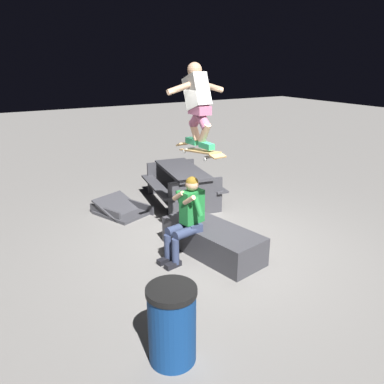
{
  "coord_description": "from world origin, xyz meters",
  "views": [
    {
      "loc": [
        -4.65,
        3.18,
        2.88
      ],
      "look_at": [
        -0.07,
        0.5,
        1.04
      ],
      "focal_mm": 35.81,
      "sensor_mm": 36.0,
      "label": 1
    }
  ],
  "objects_px": {
    "ledge_box_main": "(212,240)",
    "skateboard": "(199,151)",
    "kicker_ramp": "(122,211)",
    "skater_airborne": "(198,101)",
    "trash_bin": "(172,324)",
    "person_sitting_on_ledge": "(187,215)",
    "picnic_table_back": "(182,180)"
  },
  "relations": [
    {
      "from": "ledge_box_main",
      "to": "skateboard",
      "type": "bearing_deg",
      "value": 84.15
    },
    {
      "from": "skateboard",
      "to": "kicker_ramp",
      "type": "distance_m",
      "value": 2.77
    },
    {
      "from": "skateboard",
      "to": "skater_airborne",
      "type": "relative_size",
      "value": 0.91
    },
    {
      "from": "skateboard",
      "to": "kicker_ramp",
      "type": "height_order",
      "value": "skateboard"
    },
    {
      "from": "skater_airborne",
      "to": "trash_bin",
      "type": "xyz_separation_m",
      "value": [
        -1.76,
        1.35,
        -1.93
      ]
    },
    {
      "from": "person_sitting_on_ledge",
      "to": "kicker_ramp",
      "type": "height_order",
      "value": "person_sitting_on_ledge"
    },
    {
      "from": "person_sitting_on_ledge",
      "to": "skateboard",
      "type": "relative_size",
      "value": 1.25
    },
    {
      "from": "person_sitting_on_ledge",
      "to": "picnic_table_back",
      "type": "xyz_separation_m",
      "value": [
        2.15,
        -1.11,
        -0.2
      ]
    },
    {
      "from": "kicker_ramp",
      "to": "skateboard",
      "type": "bearing_deg",
      "value": -169.38
    },
    {
      "from": "person_sitting_on_ledge",
      "to": "trash_bin",
      "type": "relative_size",
      "value": 1.55
    },
    {
      "from": "skateboard",
      "to": "ledge_box_main",
      "type": "bearing_deg",
      "value": -95.85
    },
    {
      "from": "ledge_box_main",
      "to": "skater_airborne",
      "type": "relative_size",
      "value": 1.5
    },
    {
      "from": "skater_airborne",
      "to": "person_sitting_on_ledge",
      "type": "bearing_deg",
      "value": 93.0
    },
    {
      "from": "kicker_ramp",
      "to": "trash_bin",
      "type": "xyz_separation_m",
      "value": [
        -3.94,
        0.93,
        0.35
      ]
    },
    {
      "from": "ledge_box_main",
      "to": "trash_bin",
      "type": "xyz_separation_m",
      "value": [
        -1.68,
        1.58,
        0.19
      ]
    },
    {
      "from": "ledge_box_main",
      "to": "picnic_table_back",
      "type": "bearing_deg",
      "value": -17.36
    },
    {
      "from": "picnic_table_back",
      "to": "trash_bin",
      "type": "bearing_deg",
      "value": 149.73
    },
    {
      "from": "person_sitting_on_ledge",
      "to": "picnic_table_back",
      "type": "relative_size",
      "value": 0.67
    },
    {
      "from": "kicker_ramp",
      "to": "trash_bin",
      "type": "height_order",
      "value": "trash_bin"
    },
    {
      "from": "kicker_ramp",
      "to": "picnic_table_back",
      "type": "bearing_deg",
      "value": -91.59
    },
    {
      "from": "person_sitting_on_ledge",
      "to": "trash_bin",
      "type": "height_order",
      "value": "person_sitting_on_ledge"
    },
    {
      "from": "ledge_box_main",
      "to": "kicker_ramp",
      "type": "xyz_separation_m",
      "value": [
        2.26,
        0.65,
        -0.16
      ]
    },
    {
      "from": "skateboard",
      "to": "kicker_ramp",
      "type": "relative_size",
      "value": 0.89
    },
    {
      "from": "picnic_table_back",
      "to": "person_sitting_on_ledge",
      "type": "bearing_deg",
      "value": 152.64
    },
    {
      "from": "person_sitting_on_ledge",
      "to": "trash_bin",
      "type": "distance_m",
      "value": 2.13
    },
    {
      "from": "skateboard",
      "to": "picnic_table_back",
      "type": "relative_size",
      "value": 0.54
    },
    {
      "from": "picnic_table_back",
      "to": "kicker_ramp",
      "type": "bearing_deg",
      "value": 88.41
    },
    {
      "from": "person_sitting_on_ledge",
      "to": "picnic_table_back",
      "type": "height_order",
      "value": "person_sitting_on_ledge"
    },
    {
      "from": "skater_airborne",
      "to": "trash_bin",
      "type": "relative_size",
      "value": 1.36
    },
    {
      "from": "ledge_box_main",
      "to": "skateboard",
      "type": "xyz_separation_m",
      "value": [
        0.02,
        0.23,
        1.44
      ]
    },
    {
      "from": "skateboard",
      "to": "trash_bin",
      "type": "distance_m",
      "value": 2.51
    },
    {
      "from": "person_sitting_on_ledge",
      "to": "skateboard",
      "type": "xyz_separation_m",
      "value": [
        -0.05,
        -0.18,
        0.96
      ]
    }
  ]
}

